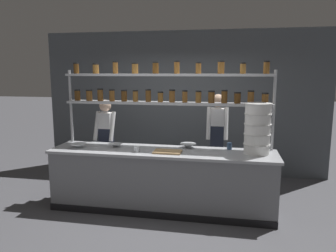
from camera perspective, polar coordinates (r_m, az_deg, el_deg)
The scene contains 13 objects.
ground_plane at distance 5.20m, azimuth -1.02°, elevation -14.15°, with size 40.00×40.00×0.00m, color #4C4C51.
back_wall at distance 6.75m, azimuth 2.44°, elevation 4.03°, with size 5.78×0.12×2.89m, color #4C5156.
prep_counter at distance 5.03m, azimuth -1.04°, elevation -9.36°, with size 3.38×0.76×0.92m.
spice_shelf_unit at distance 5.10m, azimuth -0.28°, elevation 6.03°, with size 3.26×0.28×2.24m.
chef_left at distance 5.84m, azimuth -10.73°, elevation -2.23°, with size 0.36×0.29×1.60m.
chef_center at distance 5.61m, azimuth 8.54°, elevation -1.85°, with size 0.36×0.30×1.71m.
container_stack at distance 4.80m, azimuth 15.31°, elevation -0.44°, with size 0.38×0.38×0.73m.
cutting_board at distance 4.77m, azimuth -0.07°, elevation -4.50°, with size 0.40×0.26×0.02m.
prep_bowl_near_left at distance 5.16m, azimuth -9.13°, elevation -3.36°, with size 0.21×0.21×0.06m.
prep_bowl_center_front at distance 5.24m, azimuth -15.35°, elevation -3.34°, with size 0.24×0.24×0.07m.
prep_bowl_center_back at distance 5.06m, azimuth 3.53°, elevation -3.45°, with size 0.25×0.25×0.07m.
serving_cup_front at distance 4.82m, azimuth -5.47°, elevation -4.05°, with size 0.09×0.09×0.08m.
serving_cup_by_board at distance 5.04m, azimuth 10.64°, elevation -3.46°, with size 0.07×0.07×0.10m.
Camera 1 is at (0.99, -4.66, 2.08)m, focal length 35.00 mm.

